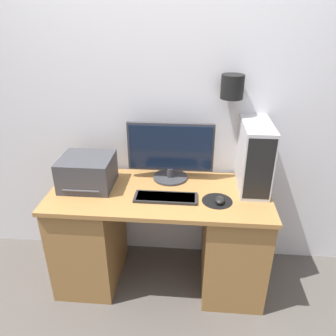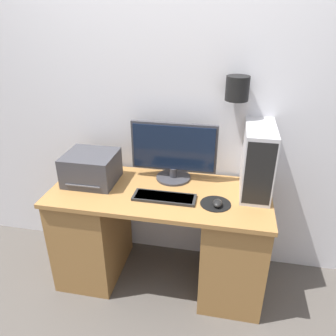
# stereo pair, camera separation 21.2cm
# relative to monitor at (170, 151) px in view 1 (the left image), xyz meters

# --- Properties ---
(ground_plane) EXTENTS (12.00, 12.00, 0.00)m
(ground_plane) POSITION_rel_monitor_xyz_m (-0.06, -0.52, -0.99)
(ground_plane) COLOR #4C4742
(wall_back) EXTENTS (6.40, 0.20, 2.70)m
(wall_back) POSITION_rel_monitor_xyz_m (-0.06, 0.17, 0.36)
(wall_back) COLOR silver
(wall_back) RESTS_ON ground_plane
(desk) EXTENTS (1.49, 0.64, 0.77)m
(desk) POSITION_rel_monitor_xyz_m (-0.06, -0.20, -0.59)
(desk) COLOR olive
(desk) RESTS_ON ground_plane
(monitor) EXTENTS (0.60, 0.25, 0.42)m
(monitor) POSITION_rel_monitor_xyz_m (0.00, 0.00, 0.00)
(monitor) COLOR #333338
(monitor) RESTS_ON desk
(keyboard) EXTENTS (0.41, 0.14, 0.02)m
(keyboard) POSITION_rel_monitor_xyz_m (-0.01, -0.29, -0.20)
(keyboard) COLOR black
(keyboard) RESTS_ON desk
(mousepad) EXTENTS (0.20, 0.20, 0.00)m
(mousepad) POSITION_rel_monitor_xyz_m (0.33, -0.29, -0.21)
(mousepad) COLOR black
(mousepad) RESTS_ON desk
(mouse) EXTENTS (0.06, 0.09, 0.04)m
(mouse) POSITION_rel_monitor_xyz_m (0.34, -0.31, -0.19)
(mouse) COLOR black
(mouse) RESTS_ON mousepad
(computer_tower) EXTENTS (0.19, 0.47, 0.46)m
(computer_tower) POSITION_rel_monitor_xyz_m (0.57, -0.05, 0.01)
(computer_tower) COLOR #B2B2B7
(computer_tower) RESTS_ON desk
(printer) EXTENTS (0.35, 0.33, 0.21)m
(printer) POSITION_rel_monitor_xyz_m (-0.56, -0.16, -0.11)
(printer) COLOR #38383D
(printer) RESTS_ON desk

